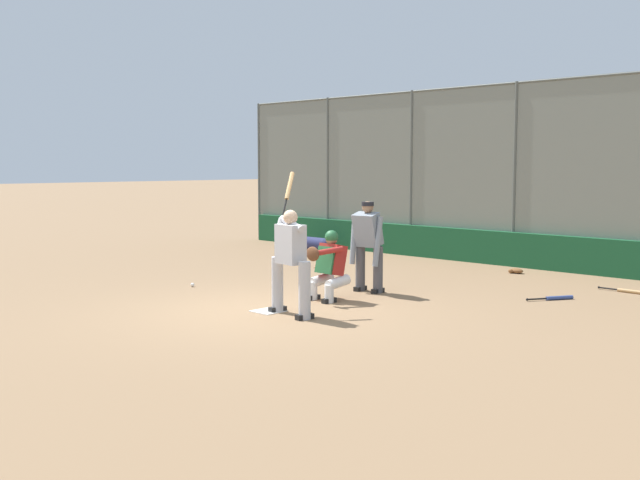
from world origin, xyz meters
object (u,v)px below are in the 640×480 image
(equipment_bag_dugout_side, at_px, (313,243))
(catcher_behind_plate, at_px, (328,264))
(umpire_home, at_px, (368,244))
(fielding_glove_on_dirt, at_px, (516,271))
(spare_bat_by_padding, at_px, (628,291))
(baseball_loose, at_px, (192,285))
(batter_at_plate, at_px, (290,258))
(spare_bat_near_backstop, at_px, (556,298))

(equipment_bag_dugout_side, bearing_deg, catcher_behind_plate, 136.72)
(umpire_home, xyz_separation_m, fielding_glove_on_dirt, (-0.71, -3.92, -0.82))
(umpire_home, relative_size, spare_bat_by_padding, 1.85)
(catcher_behind_plate, relative_size, equipment_bag_dugout_side, 0.90)
(baseball_loose, bearing_deg, catcher_behind_plate, -164.38)
(umpire_home, xyz_separation_m, spare_bat_by_padding, (-3.36, -3.16, -0.83))
(batter_at_plate, bearing_deg, fielding_glove_on_dirt, -83.06)
(spare_bat_near_backstop, distance_m, spare_bat_by_padding, 1.65)
(spare_bat_by_padding, xyz_separation_m, equipment_bag_dugout_side, (8.77, -0.92, 0.13))
(fielding_glove_on_dirt, xyz_separation_m, baseball_loose, (3.42, 5.75, -0.02))
(batter_at_plate, distance_m, catcher_behind_plate, 1.42)
(catcher_behind_plate, relative_size, umpire_home, 0.72)
(spare_bat_near_backstop, relative_size, equipment_bag_dugout_side, 0.60)
(batter_at_plate, distance_m, equipment_bag_dugout_side, 8.80)
(catcher_behind_plate, relative_size, fielding_glove_on_dirt, 3.98)
(spare_bat_near_backstop, height_order, equipment_bag_dugout_side, equipment_bag_dugout_side)
(umpire_home, relative_size, equipment_bag_dugout_side, 1.24)
(catcher_behind_plate, distance_m, spare_bat_near_backstop, 3.87)
(spare_bat_near_backstop, bearing_deg, baseball_loose, 152.47)
(umpire_home, relative_size, fielding_glove_on_dirt, 5.50)
(catcher_behind_plate, relative_size, spare_bat_near_backstop, 1.50)
(batter_at_plate, distance_m, fielding_glove_on_dirt, 6.36)
(spare_bat_by_padding, relative_size, baseball_loose, 11.81)
(batter_at_plate, xyz_separation_m, umpire_home, (0.52, -2.38, -0.00))
(spare_bat_near_backstop, distance_m, baseball_loose, 6.48)
(fielding_glove_on_dirt, bearing_deg, umpire_home, 79.66)
(batter_at_plate, bearing_deg, catcher_behind_plate, -61.44)
(fielding_glove_on_dirt, relative_size, baseball_loose, 3.98)
(catcher_behind_plate, relative_size, baseball_loose, 15.85)
(catcher_behind_plate, distance_m, fielding_glove_on_dirt, 5.06)
(baseball_loose, bearing_deg, batter_at_plate, 170.38)
(fielding_glove_on_dirt, xyz_separation_m, equipment_bag_dugout_side, (6.13, -0.16, 0.11))
(spare_bat_by_padding, height_order, equipment_bag_dugout_side, equipment_bag_dugout_side)
(catcher_behind_plate, height_order, spare_bat_near_backstop, catcher_behind_plate)
(catcher_behind_plate, xyz_separation_m, umpire_home, (0.04, -1.07, 0.26))
(spare_bat_near_backstop, height_order, spare_bat_by_padding, same)
(catcher_behind_plate, bearing_deg, batter_at_plate, 113.58)
(equipment_bag_dugout_side, bearing_deg, fielding_glove_on_dirt, 178.53)
(spare_bat_by_padding, xyz_separation_m, fielding_glove_on_dirt, (2.64, -0.76, 0.02))
(fielding_glove_on_dirt, bearing_deg, baseball_loose, 59.23)
(catcher_behind_plate, relative_size, spare_bat_by_padding, 1.34)
(spare_bat_by_padding, bearing_deg, umpire_home, -134.01)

